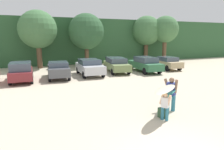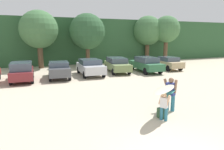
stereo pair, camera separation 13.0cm
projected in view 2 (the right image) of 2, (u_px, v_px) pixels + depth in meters
name	position (u px, v px, depth m)	size (l,w,h in m)	color
hillside_ridge	(56.00, 41.00, 31.57)	(108.00, 12.00, 6.08)	#2D5633
tree_far_right	(39.00, 30.00, 23.28)	(4.34, 4.34, 6.65)	brown
tree_far_left	(87.00, 32.00, 25.15)	(4.40, 4.40, 6.49)	brown
tree_center_left	(148.00, 31.00, 29.80)	(4.24, 4.24, 6.66)	brown
tree_ridge_back	(166.00, 30.00, 29.35)	(3.81, 3.81, 6.62)	brown
parked_car_maroon	(22.00, 71.00, 16.81)	(1.84, 4.03, 1.61)	maroon
parked_car_dark_gray	(59.00, 69.00, 18.14)	(2.07, 4.20, 1.48)	#4C4F54
parked_car_silver	(90.00, 67.00, 19.51)	(2.06, 4.29, 1.54)	silver
parked_car_olive_green	(117.00, 64.00, 21.24)	(2.37, 4.74, 1.51)	#6B7F4C
parked_car_forest_green	(146.00, 64.00, 21.40)	(2.02, 4.79, 1.59)	#2D6642
parked_car_tan	(168.00, 63.00, 23.13)	(1.87, 4.00, 1.43)	tan
person_adult	(171.00, 92.00, 10.05)	(0.49, 0.70, 1.67)	teal
person_child	(164.00, 105.00, 8.88)	(0.35, 0.52, 1.24)	teal
surfboard_teal	(169.00, 92.00, 9.96)	(2.23, 2.07, 0.33)	teal
surfboard_cream	(165.00, 89.00, 8.90)	(2.05, 1.71, 0.10)	beige
backpack_dropped	(161.00, 113.00, 9.23)	(0.24, 0.34, 0.45)	#2D4C33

